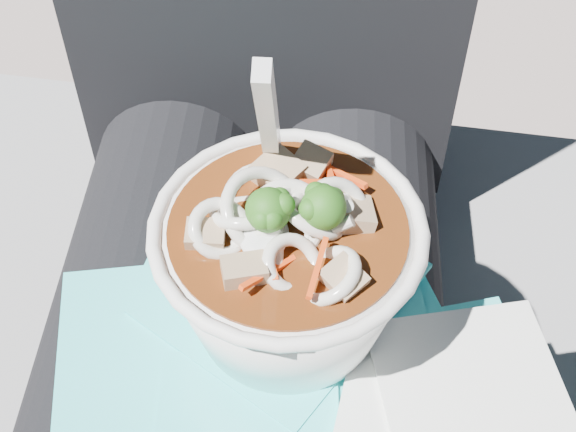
# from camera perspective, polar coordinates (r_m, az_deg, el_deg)

# --- Properties ---
(stone_ledge) EXTENTS (1.05, 0.60, 0.48)m
(stone_ledge) POSITION_cam_1_polar(r_m,az_deg,el_deg) (1.00, -1.56, -12.58)
(stone_ledge) COLOR slate
(stone_ledge) RESTS_ON ground
(lap) EXTENTS (0.32, 0.48, 0.15)m
(lap) POSITION_cam_1_polar(r_m,az_deg,el_deg) (0.64, -3.26, -11.18)
(lap) COLOR black
(lap) RESTS_ON stone_ledge
(person_body) EXTENTS (0.34, 0.94, 1.03)m
(person_body) POSITION_cam_1_polar(r_m,az_deg,el_deg) (0.68, -2.55, -3.65)
(person_body) COLOR black
(person_body) RESTS_ON ground
(plastic_bag) EXTENTS (0.37, 0.34, 0.02)m
(plastic_bag) POSITION_cam_1_polar(r_m,az_deg,el_deg) (0.55, 0.05, -10.78)
(plastic_bag) COLOR #32D0D4
(plastic_bag) RESTS_ON lap
(napkins) EXTENTS (0.17, 0.18, 0.01)m
(napkins) POSITION_cam_1_polar(r_m,az_deg,el_deg) (0.52, 11.57, -13.92)
(napkins) COLOR white
(napkins) RESTS_ON plastic_bag
(udon_bowl) EXTENTS (0.17, 0.17, 0.21)m
(udon_bowl) POSITION_cam_1_polar(r_m,az_deg,el_deg) (0.51, -0.02, -3.27)
(udon_bowl) COLOR white
(udon_bowl) RESTS_ON plastic_bag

